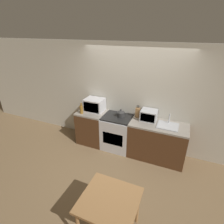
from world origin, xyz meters
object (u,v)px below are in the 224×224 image
at_px(bottle, 81,109).
at_px(kettle, 121,113).
at_px(dining_table, 110,204).
at_px(microwave, 95,105).
at_px(toaster_oven, 149,115).
at_px(stove_range, 117,132).

bearing_deg(bottle, kettle, 12.92).
relative_size(bottle, dining_table, 0.35).
relative_size(microwave, toaster_oven, 1.32).
distance_m(stove_range, microwave, 0.92).
relative_size(kettle, toaster_oven, 0.54).
bearing_deg(stove_range, kettle, 32.75).
height_order(stove_range, bottle, bottle).
bearing_deg(stove_range, dining_table, -71.48).
relative_size(toaster_oven, dining_table, 0.46).
bearing_deg(dining_table, microwave, 122.42).
height_order(kettle, dining_table, kettle).
xyz_separation_m(stove_range, kettle, (0.07, 0.04, 0.54)).
bearing_deg(microwave, kettle, -3.76).
bearing_deg(microwave, bottle, -130.13).
bearing_deg(stove_range, bottle, -168.84).
bearing_deg(toaster_oven, microwave, -178.59).
height_order(stove_range, dining_table, stove_range).
xyz_separation_m(kettle, toaster_oven, (0.66, 0.08, 0.04)).
xyz_separation_m(microwave, dining_table, (1.36, -2.14, -0.44)).
xyz_separation_m(kettle, microwave, (-0.74, 0.05, 0.08)).
bearing_deg(toaster_oven, kettle, -172.82).
bearing_deg(kettle, dining_table, -73.59).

